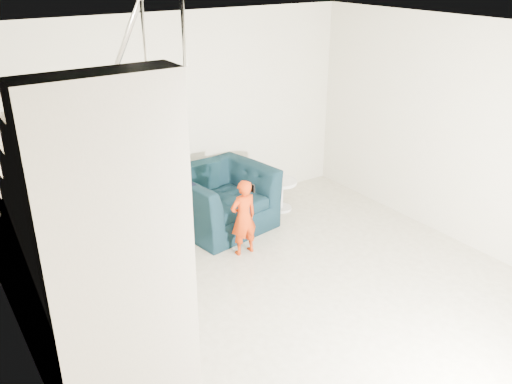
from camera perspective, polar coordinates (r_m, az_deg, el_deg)
floor at (r=5.64m, az=5.66°, el=-12.42°), size 5.50×5.50×0.00m
ceiling at (r=4.60m, az=7.04°, el=15.86°), size 5.50×5.50×0.00m
back_wall at (r=7.16m, az=-7.99°, el=7.56°), size 5.00×0.00×5.00m
left_wall at (r=4.01m, az=-22.71°, el=-7.70°), size 0.00×5.50×5.50m
right_wall at (r=6.77m, az=22.87°, el=4.94°), size 0.00×5.50×5.50m
armchair at (r=7.06m, az=-3.65°, el=-0.78°), size 1.37×1.24×0.79m
toddler at (r=6.39m, az=-1.33°, el=-2.70°), size 0.34×0.23×0.95m
side_table at (r=7.58m, az=2.65°, el=0.22°), size 0.44×0.44×0.44m
staircase at (r=4.76m, az=-17.56°, el=-7.36°), size 1.02×3.03×3.62m
cushion at (r=7.18m, az=-5.76°, el=1.65°), size 0.47×0.23×0.47m
throw at (r=6.83m, az=-7.42°, el=-0.87°), size 0.05×0.53×0.60m
phone at (r=6.29m, az=-0.30°, el=0.38°), size 0.02×0.05×0.10m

